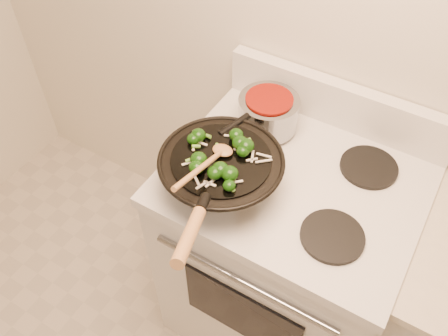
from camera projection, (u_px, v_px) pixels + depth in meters
The scene contains 5 objects.
stove at pixel (283, 253), 1.80m from camera, with size 0.78×0.67×1.08m.
wok at pixel (221, 171), 1.38m from camera, with size 0.37×0.59×0.24m.
stirfry at pixel (221, 156), 1.33m from camera, with size 0.25×0.24×0.04m.
wooden_spoon at pixel (210, 161), 1.29m from camera, with size 0.06×0.28×0.11m.
saucepan at pixel (268, 112), 1.56m from camera, with size 0.20×0.32×0.12m.
Camera 1 is at (0.18, 0.24, 2.03)m, focal length 38.00 mm.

